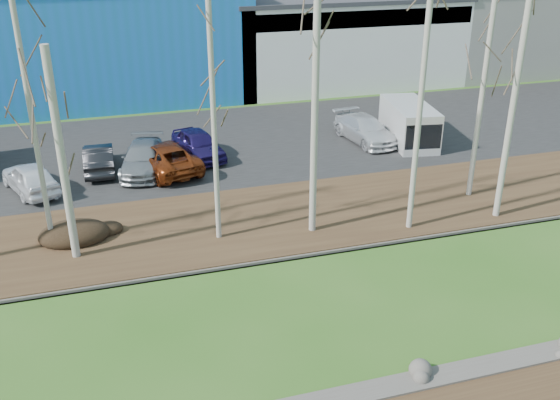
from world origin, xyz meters
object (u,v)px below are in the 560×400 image
object	(u,v)px
car_1	(99,158)
van_white	(410,124)
car_4	(198,144)
car_2	(165,157)
car_3	(143,158)
car_0	(30,178)
car_5	(365,129)

from	to	relation	value
car_1	van_white	world-z (taller)	van_white
car_4	van_white	size ratio (longest dim) A/B	0.82
car_2	car_4	bearing A→B (deg)	-159.33
car_2	car_3	distance (m)	1.12
car_4	van_white	bearing A→B (deg)	-18.51
car_0	car_4	world-z (taller)	car_4
van_white	car_1	bearing A→B (deg)	-172.66
car_0	car_4	distance (m)	8.86
car_4	car_5	size ratio (longest dim) A/B	0.89
car_1	van_white	xyz separation A→B (m)	(17.52, -0.68, 0.43)
car_0	car_4	size ratio (longest dim) A/B	0.95
car_1	car_0	bearing A→B (deg)	31.39
car_0	car_3	xyz separation A→B (m)	(5.43, 1.15, -0.01)
car_4	van_white	world-z (taller)	van_white
car_1	car_4	size ratio (longest dim) A/B	0.95
car_5	van_white	world-z (taller)	van_white
car_3	van_white	world-z (taller)	van_white
car_1	car_2	xyz separation A→B (m)	(3.28, -0.96, 0.04)
van_white	car_3	bearing A→B (deg)	-170.24
car_1	car_5	size ratio (longest dim) A/B	0.84
car_5	van_white	size ratio (longest dim) A/B	0.92
car_0	van_white	bearing A→B (deg)	161.25
car_0	car_1	size ratio (longest dim) A/B	1.01
car_1	car_3	size ratio (longest dim) A/B	0.86
car_2	car_5	distance (m)	11.96
car_3	car_4	xyz separation A→B (m)	(3.11, 1.22, 0.04)
car_0	car_1	bearing A→B (deg)	-171.91
car_1	car_3	distance (m)	2.30
car_1	car_5	xyz separation A→B (m)	(15.17, 0.36, 0.03)
car_1	van_white	size ratio (longest dim) A/B	0.78
car_0	car_4	xyz separation A→B (m)	(8.53, 2.37, 0.04)
car_4	car_5	xyz separation A→B (m)	(9.88, -0.13, -0.03)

